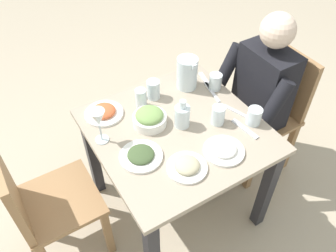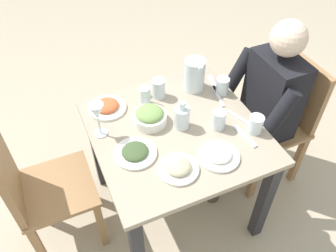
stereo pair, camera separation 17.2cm
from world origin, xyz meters
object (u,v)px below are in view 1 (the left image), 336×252
Objects in this scene: plate_dolmas at (141,155)px; water_glass_near_right at (215,82)px; chair_far at (40,202)px; plate_rice_curry at (104,112)px; dining_table at (177,144)px; water_glass_center at (218,115)px; oil_carafe at (182,117)px; plate_yoghurt at (224,150)px; water_glass_far_left at (254,116)px; chair_near at (271,106)px; water_glass_near_left at (141,98)px; wine_glass at (98,120)px; plate_beans at (187,166)px; salt_shaker at (139,94)px; diner_near at (250,100)px; water_glass_far_right at (153,90)px; water_pitcher at (187,73)px; salad_bowl at (149,118)px.

plate_dolmas is 2.16× the size of water_glass_near_right.
chair_far is 4.14× the size of plate_rice_curry.
water_glass_center reaches higher than dining_table.
plate_yoghurt is at bearing -164.51° from oil_carafe.
water_glass_near_right is at bearing -0.28° from water_glass_far_left.
chair_near is 7.70× the size of water_glass_near_left.
chair_far is at bearing 94.86° from wine_glass.
chair_far reaches higher than plate_yoghurt.
plate_rice_curry is at bearing 18.34° from plate_beans.
oil_carafe reaches higher than salt_shaker.
diner_near is 5.91× the size of wine_glass.
water_glass_near_left is at bearing 79.16° from water_glass_near_right.
chair_near is 0.92m from plate_beans.
water_glass_near_right is 0.36m from oil_carafe.
oil_carafe is at bearing 115.35° from water_glass_near_right.
wine_glass is 0.43m from oil_carafe.
plate_beans is at bearing 157.54° from dining_table.
plate_dolmas is at bearing 96.20° from chair_near.
plate_dolmas is at bearing 153.36° from salt_shaker.
oil_carafe is (-0.12, -0.40, -0.09)m from wine_glass.
water_glass_near_left reaches higher than plate_dolmas.
chair_far is at bearing 62.27° from plate_beans.
water_glass_far_right is 0.36m from water_glass_near_right.
diner_near is 0.53m from plate_yoghurt.
salad_bowl is (-0.16, 0.34, -0.05)m from water_pitcher.
water_glass_far_right is at bearing 86.55° from water_pitcher.
wine_glass is at bearing 103.32° from water_pitcher.
plate_beans is 0.35m from water_glass_center.
water_glass_far_right is (0.53, -0.12, 0.04)m from plate_beans.
plate_rice_curry is 0.61m from water_glass_center.
oil_carafe is (-0.02, 0.50, 0.13)m from diner_near.
plate_beans is 0.92× the size of plate_rice_curry.
salad_bowl reaches higher than plate_yoghurt.
dining_table is at bearing -163.46° from water_glass_near_left.
diner_near is 0.52m from oil_carafe.
water_glass_near_right is 0.45m from salt_shaker.
water_glass_near_left is at bearing -11.29° from salad_bowl.
chair_far is 1.14m from water_glass_near_right.
plate_yoghurt is 0.21m from water_glass_center.
diner_near is at bearing -95.81° from wine_glass.
water_pitcher reaches higher than chair_far.
oil_carafe is at bearing -164.24° from salt_shaker.
diner_near is 5.55× the size of plate_rice_curry.
water_glass_near_left is at bearing 108.39° from water_glass_far_right.
plate_beans is (-0.35, -0.00, -0.02)m from salad_bowl.
plate_dolmas is at bearing 90.32° from water_glass_center.
wine_glass reaches higher than plate_yoghurt.
water_glass_near_left is (0.15, -0.03, 0.01)m from salad_bowl.
water_glass_near_right is (0.24, -0.62, 0.03)m from plate_dolmas.
chair_near is 1.03m from plate_dolmas.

